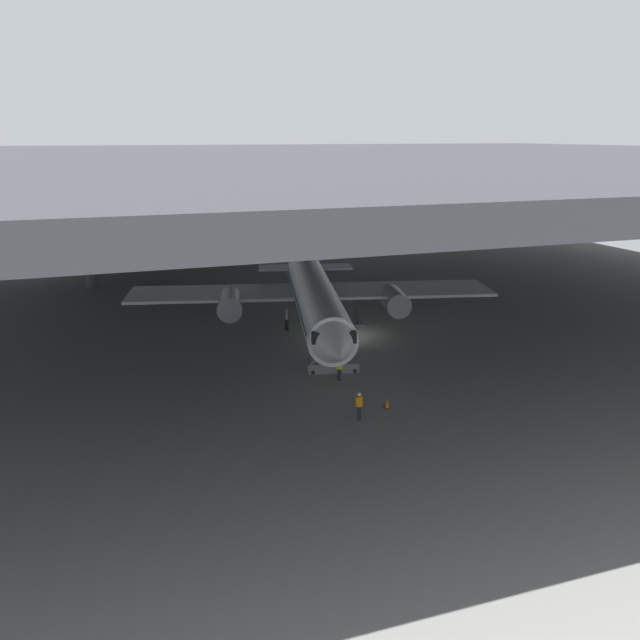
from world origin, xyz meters
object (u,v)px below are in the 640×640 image
Objects in this scene: airplane_main at (315,297)px; airplane_distant at (153,236)px; crew_worker_by_stairs at (340,368)px; crew_worker_near_nose at (359,404)px; boarding_stairs at (334,361)px; traffic_cone_orange at (387,404)px.

airplane_main is 0.93× the size of airplane_distant.
airplane_main reaches higher than crew_worker_by_stairs.
crew_worker_near_nose is 6.82m from crew_worker_by_stairs.
crew_worker_by_stairs is at bearing -83.07° from airplane_distant.
crew_worker_near_nose is at bearing -101.76° from boarding_stairs.
airplane_main is 18.78× the size of crew_worker_near_nose.
boarding_stairs is 7.39× the size of traffic_cone_orange.
crew_worker_by_stairs is (1.43, 6.67, -0.07)m from crew_worker_near_nose.
boarding_stairs is 7.66m from traffic_cone_orange.
airplane_main is 20.03× the size of crew_worker_by_stairs.
crew_worker_near_nose is at bearing -102.12° from crew_worker_by_stairs.
traffic_cone_orange is at bearing -85.99° from boarding_stairs.
airplane_main reaches higher than traffic_cone_orange.
boarding_stairs reaches higher than traffic_cone_orange.
airplane_main is at bearing -78.00° from airplane_distant.
crew_worker_near_nose reaches higher than traffic_cone_orange.
boarding_stairs is at bearing -82.32° from airplane_distant.
crew_worker_near_nose is 0.05× the size of airplane_distant.
crew_worker_near_nose is 1.07× the size of crew_worker_by_stairs.
boarding_stairs reaches higher than crew_worker_by_stairs.
airplane_main is 11.46m from crew_worker_by_stairs.
airplane_main is at bearing 85.62° from traffic_cone_orange.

